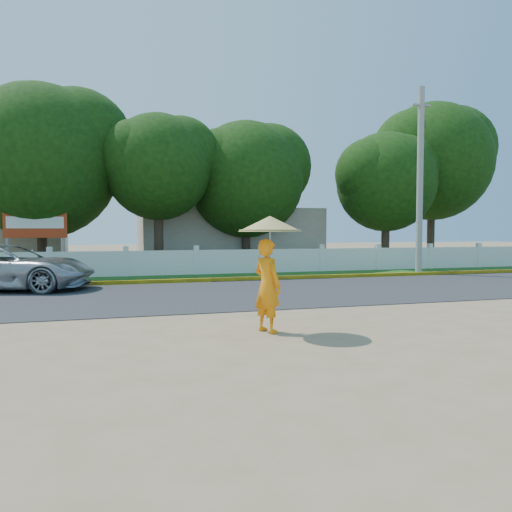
% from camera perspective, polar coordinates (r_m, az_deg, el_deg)
% --- Properties ---
extents(ground, '(120.00, 120.00, 0.00)m').
position_cam_1_polar(ground, '(11.37, 2.91, -7.06)').
color(ground, '#9E8460').
rests_on(ground, ground).
extents(road, '(60.00, 7.00, 0.02)m').
position_cam_1_polar(road, '(15.64, -2.63, -4.27)').
color(road, '#38383A').
rests_on(road, ground).
extents(grass_verge, '(60.00, 3.50, 0.03)m').
position_cam_1_polar(grass_verge, '(20.74, -6.16, -2.47)').
color(grass_verge, '#2D601E').
rests_on(grass_verge, ground).
extents(curb, '(40.00, 0.18, 0.16)m').
position_cam_1_polar(curb, '(19.07, -5.22, -2.75)').
color(curb, yellow).
rests_on(curb, ground).
extents(fence, '(40.00, 0.10, 1.10)m').
position_cam_1_polar(fence, '(22.12, -6.85, -0.75)').
color(fence, silver).
rests_on(fence, ground).
extents(building_near, '(10.00, 6.00, 3.20)m').
position_cam_1_polar(building_near, '(29.34, -3.35, 2.24)').
color(building_near, '#B7AD99').
rests_on(building_near, ground).
extents(utility_pole, '(0.28, 0.28, 8.33)m').
position_cam_1_polar(utility_pole, '(23.72, 18.23, 8.12)').
color(utility_pole, gray).
rests_on(utility_pole, ground).
extents(vehicle, '(5.90, 3.77, 1.51)m').
position_cam_1_polar(vehicle, '(18.19, -26.56, -1.19)').
color(vehicle, '#A9ADB1').
rests_on(vehicle, ground).
extents(monk_with_parasol, '(1.24, 1.24, 2.25)m').
position_cam_1_polar(monk_with_parasol, '(9.63, 1.45, -0.08)').
color(monk_with_parasol, orange).
rests_on(monk_with_parasol, ground).
extents(billboard, '(2.50, 0.13, 2.95)m').
position_cam_1_polar(billboard, '(23.03, -23.89, 3.13)').
color(billboard, gray).
rests_on(billboard, ground).
extents(tree_row, '(34.67, 7.74, 9.48)m').
position_cam_1_polar(tree_row, '(25.75, -3.37, 9.93)').
color(tree_row, '#473828').
rests_on(tree_row, ground).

